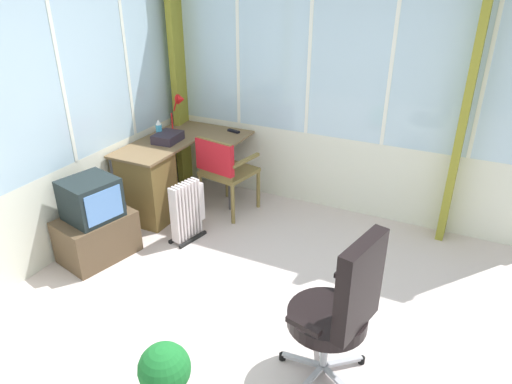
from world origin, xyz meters
name	(u,v)px	position (x,y,z in m)	size (l,w,h in m)	color
ground	(253,329)	(0.00, 0.00, -0.03)	(5.11, 4.98, 0.06)	beige
north_window_panel	(22,112)	(0.00, 2.02, 1.38)	(4.11, 0.07, 2.75)	silver
east_window_panel	(348,82)	(2.09, 0.00, 1.38)	(0.07, 3.98, 2.75)	silver
curtain_corner	(179,72)	(1.96, 1.89, 1.33)	(0.30, 0.07, 2.65)	olive
curtain_east_far	(467,103)	(2.01, -1.09, 1.33)	(0.30, 0.07, 2.65)	olive
desk	(152,182)	(1.03, 1.68, 0.41)	(1.31, 0.98, 0.75)	brown
desk_lamp	(179,107)	(1.68, 1.73, 1.02)	(0.22, 0.19, 0.41)	red
tv_remote	(234,131)	(1.90, 1.18, 0.76)	(0.04, 0.15, 0.02)	black
spray_bottle	(159,130)	(1.36, 1.77, 0.85)	(0.06, 0.06, 0.22)	#3EA6D1
paper_tray	(168,137)	(1.34, 1.65, 0.79)	(0.30, 0.23, 0.09)	#2B2330
wooden_armchair	(222,166)	(1.41, 1.06, 0.55)	(0.57, 0.56, 0.86)	olive
office_chair	(341,306)	(-0.20, -0.68, 0.59)	(0.62, 0.58, 1.08)	#B7B7BF
tv_on_stand	(95,223)	(0.21, 1.68, 0.34)	(0.72, 0.58, 0.77)	brown
space_heater	(188,210)	(0.84, 1.11, 0.30)	(0.41, 0.24, 0.59)	silver
potted_plant	(165,371)	(-0.79, 0.21, 0.21)	(0.32, 0.32, 0.39)	#A05132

